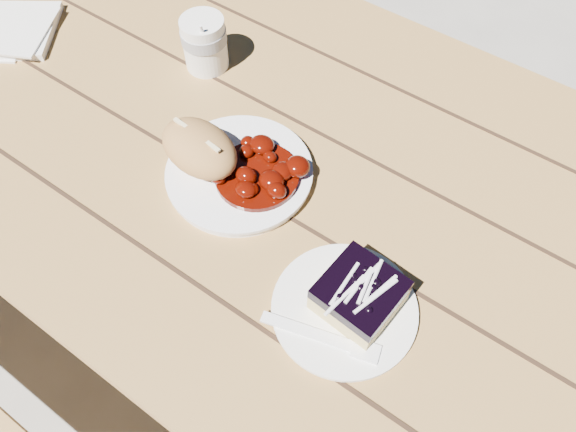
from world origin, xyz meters
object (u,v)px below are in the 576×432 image
Objects in this scene: dessert_plate at (344,309)px; coffee_cup at (205,43)px; bread_roll at (199,148)px; blueberry_cake at (359,295)px; picnic_table at (227,184)px; main_plate at (239,174)px.

dessert_plate is 0.52m from coffee_cup.
bread_roll is 0.23m from coffee_cup.
blueberry_cake is 0.52m from coffee_cup.
dessert_plate is (0.30, -0.07, -0.04)m from bread_roll.
picnic_table is 10.82× the size of dessert_plate.
blueberry_cake is at bearing -22.22° from picnic_table.
coffee_cup is at bearing 156.52° from blueberry_cake.
main_plate is 0.26m from dessert_plate.
blueberry_cake reaches higher than dessert_plate.
dessert_plate is at bearing -30.18° from coffee_cup.
dessert_plate is 1.83× the size of blueberry_cake.
coffee_cup is (-0.45, 0.24, 0.01)m from blueberry_cake.
picnic_table is at bearing 114.88° from bread_roll.
picnic_table is 0.23m from bread_roll.
picnic_table is 0.20m from main_plate.
bread_roll is 0.31m from dessert_plate.
bread_roll is at bearing -65.12° from picnic_table.
blueberry_cake is at bearing -17.30° from main_plate.
main_plate is 1.66× the size of bread_roll.
main_plate is 2.33× the size of coffee_cup.
blueberry_cake is at bearing -10.87° from bread_roll.
main_plate is at bearing -34.00° from picnic_table.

